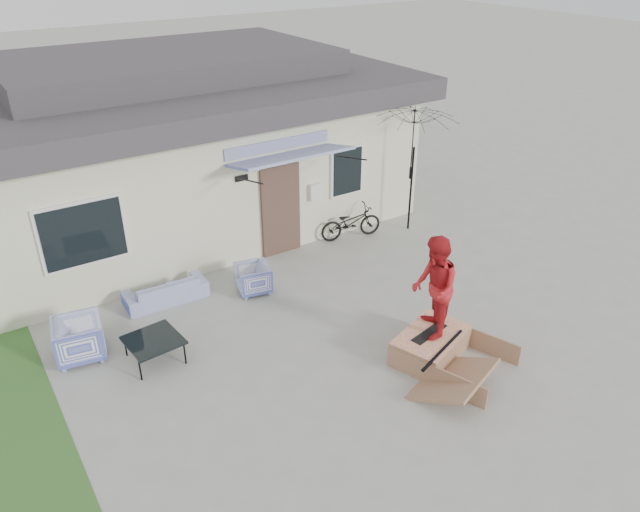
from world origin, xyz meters
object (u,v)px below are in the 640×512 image
skater (434,286)px  armchair_right (253,277)px  bicycle (351,219)px  coffee_table (155,349)px  skate_ramp (431,345)px  skateboard (430,332)px  patio_umbrella (413,161)px  loveseat (165,287)px  armchair_left (79,337)px

skater → armchair_right: bearing=-124.1°
armchair_right → bicycle: (3.11, 0.90, 0.16)m
coffee_table → skate_ramp: 4.76m
skateboard → patio_umbrella: bearing=41.1°
armchair_right → skateboard: 3.87m
bicycle → coffee_table: bearing=120.9°
loveseat → skater: (3.18, -4.19, 1.08)m
armchair_left → patio_umbrella: 8.26m
skate_ramp → armchair_left: bearing=127.9°
loveseat → armchair_right: (1.63, -0.64, 0.01)m
loveseat → skate_ramp: bearing=128.4°
skateboard → skater: (0.00, -0.00, 0.93)m
skate_ramp → skater: 1.18m
skate_ramp → skateboard: skateboard is taller
loveseat → patio_umbrella: patio_umbrella is taller
armchair_left → skateboard: 6.02m
bicycle → skater: 4.80m
loveseat → skateboard: 5.26m
patio_umbrella → armchair_right: bearing=-173.4°
loveseat → skate_ramp: loveseat is taller
armchair_left → armchair_right: 3.52m
patio_umbrella → armchair_left: bearing=-174.3°
skateboard → loveseat: bearing=115.1°
coffee_table → bicycle: size_ratio=0.57×
armchair_left → bicycle: 6.72m
loveseat → skater: bearing=128.5°
patio_umbrella → loveseat: bearing=179.0°
coffee_table → skater: (4.02, -2.48, 1.18)m
skater → skate_ramp: bearing=51.3°
loveseat → armchair_left: (-1.87, -0.92, 0.09)m
armchair_left → armchair_right: armchair_left is taller
bicycle → patio_umbrella: bearing=-92.7°
patio_umbrella → skater: skater is taller
armchair_left → coffee_table: armchair_left is taller
armchair_left → armchair_right: (3.51, 0.29, -0.08)m
armchair_right → bicycle: size_ratio=0.43×
armchair_right → skater: bearing=35.6°
skate_ramp → skateboard: bearing=90.0°
armchair_left → skate_ramp: armchair_left is taller
coffee_table → armchair_left: bearing=142.8°
armchair_left → coffee_table: (1.04, -0.79, -0.19)m
armchair_left → patio_umbrella: (8.11, 0.81, 1.34)m
bicycle → patio_umbrella: (1.50, -0.38, 1.26)m
armchair_left → skater: bearing=-113.0°
coffee_table → bicycle: bearing=19.5°
coffee_table → skate_ramp: size_ratio=0.49×
patio_umbrella → skate_ramp: 5.34m
armchair_right → skate_ramp: (1.56, -3.59, -0.11)m
coffee_table → skate_ramp: skate_ramp is taller
coffee_table → skater: bearing=-31.7°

